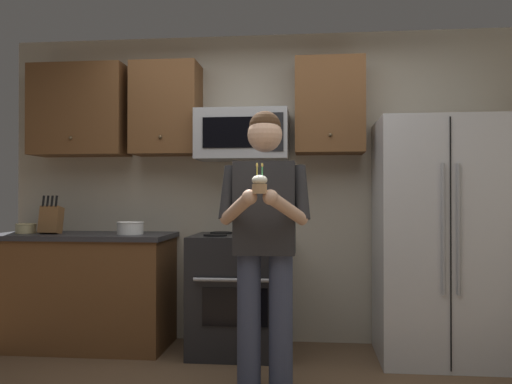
# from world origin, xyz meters

# --- Properties ---
(wall_back) EXTENTS (4.40, 0.10, 2.60)m
(wall_back) POSITION_xyz_m (0.00, 1.75, 1.30)
(wall_back) COLOR #B7AD99
(wall_back) RESTS_ON ground
(oven_range) EXTENTS (0.76, 0.70, 0.93)m
(oven_range) POSITION_xyz_m (-0.15, 1.36, 0.46)
(oven_range) COLOR black
(oven_range) RESTS_ON ground
(microwave) EXTENTS (0.74, 0.41, 0.40)m
(microwave) POSITION_xyz_m (-0.15, 1.48, 1.72)
(microwave) COLOR #9EA0A5
(refrigerator) EXTENTS (0.90, 0.75, 1.80)m
(refrigerator) POSITION_xyz_m (1.35, 1.32, 0.90)
(refrigerator) COLOR #B7BABF
(refrigerator) RESTS_ON ground
(cabinet_row_upper) EXTENTS (2.78, 0.36, 0.76)m
(cabinet_row_upper) POSITION_xyz_m (-0.72, 1.53, 1.95)
(cabinet_row_upper) COLOR brown
(counter_left) EXTENTS (1.44, 0.66, 0.92)m
(counter_left) POSITION_xyz_m (-1.45, 1.38, 0.46)
(counter_left) COLOR brown
(counter_left) RESTS_ON ground
(knife_block) EXTENTS (0.16, 0.15, 0.32)m
(knife_block) POSITION_xyz_m (-1.70, 1.33, 1.03)
(knife_block) COLOR brown
(knife_block) RESTS_ON counter_left
(bowl_large_white) EXTENTS (0.22, 0.22, 0.10)m
(bowl_large_white) POSITION_xyz_m (-1.04, 1.34, 0.97)
(bowl_large_white) COLOR white
(bowl_large_white) RESTS_ON counter_left
(bowl_small_colored) EXTENTS (0.17, 0.17, 0.08)m
(bowl_small_colored) POSITION_xyz_m (-1.94, 1.37, 0.96)
(bowl_small_colored) COLOR beige
(bowl_small_colored) RESTS_ON counter_left
(person) EXTENTS (0.60, 0.48, 1.76)m
(person) POSITION_xyz_m (0.11, 0.52, 1.00)
(person) COLOR #383F59
(person) RESTS_ON ground
(cupcake) EXTENTS (0.09, 0.09, 0.17)m
(cupcake) POSITION_xyz_m (0.11, 0.19, 1.29)
(cupcake) COLOR #A87F56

